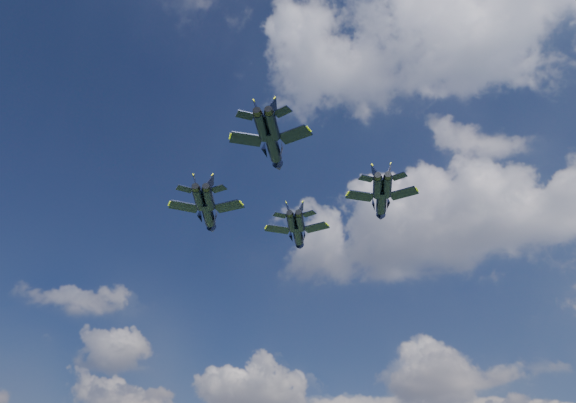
# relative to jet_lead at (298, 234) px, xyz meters

# --- Properties ---
(jet_lead) EXTENTS (12.52, 17.36, 4.11)m
(jet_lead) POSITION_rel_jet_lead_xyz_m (0.00, 0.00, 0.00)
(jet_lead) COLOR black
(jet_left) EXTENTS (13.23, 18.03, 4.33)m
(jet_left) POSITION_rel_jet_lead_xyz_m (-9.88, -18.39, -1.98)
(jet_left) COLOR black
(jet_right) EXTENTS (12.11, 16.70, 3.95)m
(jet_right) POSITION_rel_jet_lead_xyz_m (20.89, -8.67, -2.53)
(jet_right) COLOR black
(jet_slot) EXTENTS (12.36, 16.91, 3.99)m
(jet_slot) POSITION_rel_jet_lead_xyz_m (10.80, -31.10, -1.77)
(jet_slot) COLOR black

